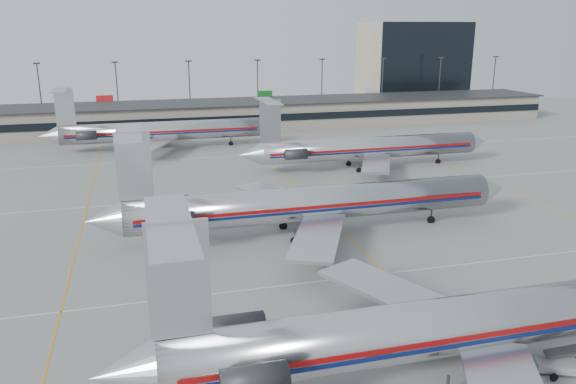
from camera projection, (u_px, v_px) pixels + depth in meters
name	position (u px, v px, depth m)	size (l,w,h in m)	color
ground	(438.00, 323.00, 45.76)	(260.00, 260.00, 0.00)	gray
apron_markings	(386.00, 273.00, 55.03)	(160.00, 0.15, 0.02)	silver
terminal	(234.00, 114.00, 135.70)	(162.00, 17.00, 6.25)	gray
light_mast_row	(224.00, 86.00, 147.19)	(163.60, 0.40, 15.28)	#38383D
distant_building	(412.00, 64.00, 176.35)	(30.00, 20.00, 25.00)	tan
jet_foreground	(459.00, 324.00, 38.22)	(49.65, 29.23, 13.00)	silver
jet_second_row	(307.00, 203.00, 64.33)	(50.19, 29.55, 13.14)	silver
jet_third_row	(365.00, 148.00, 95.50)	(45.01, 27.69, 12.31)	silver
jet_back_row	(159.00, 131.00, 110.83)	(45.88, 28.22, 12.55)	silver
belt_loader	(567.00, 364.00, 39.02)	(4.86, 2.96, 2.50)	gray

